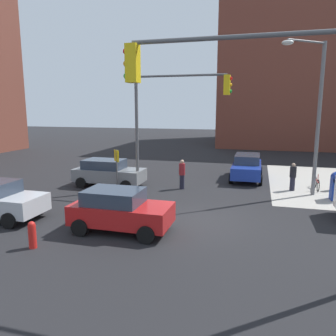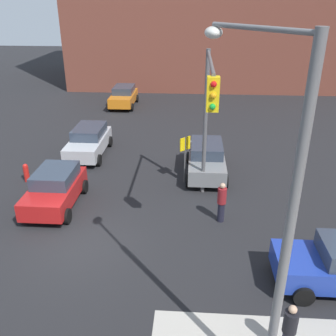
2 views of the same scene
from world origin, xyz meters
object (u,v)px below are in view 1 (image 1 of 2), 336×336
Objects in this scene: hatchback_gray at (108,172)px; coupe_blue at (247,167)px; traffic_signal_se_corner at (259,109)px; street_lamp_corner at (314,108)px; traffic_signal_nw_corner at (171,109)px; pedestrian_crossing at (293,176)px; bicycle_leaning_on_fence at (317,183)px; hatchback_red at (120,210)px; fire_hydrant at (32,234)px; pedestrian_waiting at (182,174)px.

coupe_blue is at bearing 28.14° from hatchback_gray.
street_lamp_corner is at bearing 74.88° from traffic_signal_se_corner.
hatchback_gray is 9.10m from coupe_blue.
pedestrian_crossing is (6.66, 2.00, -3.80)m from traffic_signal_nw_corner.
traffic_signal_nw_corner is 9.52m from bicycle_leaning_on_fence.
traffic_signal_nw_corner reaches higher than hatchback_red.
traffic_signal_se_corner reaches higher than bicycle_leaning_on_fence.
traffic_signal_nw_corner is 7.45m from street_lamp_corner.
hatchback_gray is at bearing 133.26° from traffic_signal_se_corner.
coupe_blue reaches higher than fire_hydrant.
traffic_signal_nw_corner is at bearing 40.47° from pedestrian_waiting.
traffic_signal_nw_corner reaches higher than fire_hydrant.
pedestrian_waiting is at bearing -176.94° from street_lamp_corner.
coupe_blue is (-0.64, 13.50, -3.82)m from traffic_signal_se_corner.
coupe_blue is 4.46m from bicycle_leaning_on_fence.
hatchback_red reaches higher than bicycle_leaning_on_fence.
traffic_signal_nw_corner is at bearing 87.02° from hatchback_red.
hatchback_gray is (-11.39, -0.86, -3.86)m from street_lamp_corner.
pedestrian_crossing is (6.99, 8.42, -0.01)m from hatchback_red.
hatchback_red is 2.37× the size of pedestrian_crossing.
traffic_signal_se_corner is at bearing -46.74° from hatchback_gray.
traffic_signal_se_corner is at bearing -27.35° from hatchback_red.
traffic_signal_se_corner is 1.71× the size of hatchback_red.
pedestrian_crossing is (9.20, 10.70, 0.34)m from fire_hydrant.
street_lamp_corner reaches higher than traffic_signal_nw_corner.
traffic_signal_se_corner reaches higher than hatchback_red.
pedestrian_crossing reaches higher than bicycle_leaning_on_fence.
fire_hydrant is 14.12m from pedestrian_crossing.
hatchback_red is (-4.34, -10.92, -0.00)m from coupe_blue.
coupe_blue is at bearing -149.25° from pedestrian_waiting.
pedestrian_crossing is 0.92× the size of bicycle_leaning_on_fence.
coupe_blue is 11.75m from hatchback_red.
traffic_signal_nw_corner reaches higher than pedestrian_waiting.
hatchback_gray and coupe_blue have the same top height.
pedestrian_waiting reaches higher than hatchback_red.
fire_hydrant is (-7.19, 0.30, -4.18)m from traffic_signal_se_corner.
bicycle_leaning_on_fence is (3.41, 11.70, -4.32)m from traffic_signal_se_corner.
street_lamp_corner is 4.62× the size of pedestrian_waiting.
traffic_signal_nw_corner is 1.44× the size of coupe_blue.
traffic_signal_se_corner is 13.21m from hatchback_gray.
traffic_signal_se_corner is (4.65, -9.00, 0.04)m from traffic_signal_nw_corner.
hatchback_red is 10.95m from pedestrian_crossing.
hatchback_gray is 2.40× the size of bicycle_leaning_on_fence.
coupe_blue is at bearing 48.29° from traffic_signal_nw_corner.
bicycle_leaning_on_fence is at bearing 67.05° from street_lamp_corner.
bicycle_leaning_on_fence reaches higher than fire_hydrant.
street_lamp_corner reaches higher than fire_hydrant.
pedestrian_crossing is at bearing 16.71° from traffic_signal_nw_corner.
bicycle_leaning_on_fence is (4.05, -1.80, -0.50)m from coupe_blue.
street_lamp_corner is at bearing 111.92° from pedestrian_crossing.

